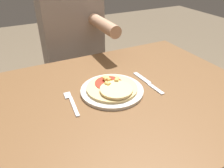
{
  "coord_description": "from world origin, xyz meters",
  "views": [
    {
      "loc": [
        -0.39,
        -0.68,
        1.25
      ],
      "look_at": [
        -0.03,
        0.04,
        0.77
      ],
      "focal_mm": 35.0,
      "sensor_mm": 36.0,
      "label": 1
    }
  ],
  "objects_px": {
    "plate": "(112,90)",
    "person_diner": "(74,46)",
    "knife": "(148,83)",
    "pizza": "(112,87)",
    "fork": "(71,102)",
    "dining_table": "(123,113)"
  },
  "relations": [
    {
      "from": "knife",
      "to": "pizza",
      "type": "bearing_deg",
      "value": 176.98
    },
    {
      "from": "knife",
      "to": "dining_table",
      "type": "bearing_deg",
      "value": -170.0
    },
    {
      "from": "dining_table",
      "to": "fork",
      "type": "bearing_deg",
      "value": 168.67
    },
    {
      "from": "dining_table",
      "to": "knife",
      "type": "height_order",
      "value": "knife"
    },
    {
      "from": "fork",
      "to": "person_diner",
      "type": "relative_size",
      "value": 0.15
    },
    {
      "from": "plate",
      "to": "dining_table",
      "type": "bearing_deg",
      "value": -48.48
    },
    {
      "from": "plate",
      "to": "person_diner",
      "type": "height_order",
      "value": "person_diner"
    },
    {
      "from": "dining_table",
      "to": "plate",
      "type": "xyz_separation_m",
      "value": [
        -0.03,
        0.04,
        0.11
      ]
    },
    {
      "from": "pizza",
      "to": "knife",
      "type": "relative_size",
      "value": 1.01
    },
    {
      "from": "fork",
      "to": "knife",
      "type": "height_order",
      "value": "same"
    },
    {
      "from": "person_diner",
      "to": "fork",
      "type": "bearing_deg",
      "value": -108.72
    },
    {
      "from": "dining_table",
      "to": "knife",
      "type": "distance_m",
      "value": 0.18
    },
    {
      "from": "pizza",
      "to": "knife",
      "type": "bearing_deg",
      "value": -3.02
    },
    {
      "from": "plate",
      "to": "person_diner",
      "type": "relative_size",
      "value": 0.23
    },
    {
      "from": "knife",
      "to": "fork",
      "type": "bearing_deg",
      "value": 177.26
    },
    {
      "from": "dining_table",
      "to": "fork",
      "type": "xyz_separation_m",
      "value": [
        -0.22,
        0.04,
        0.1
      ]
    },
    {
      "from": "plate",
      "to": "knife",
      "type": "bearing_deg",
      "value": -4.1
    },
    {
      "from": "dining_table",
      "to": "fork",
      "type": "relative_size",
      "value": 6.63
    },
    {
      "from": "pizza",
      "to": "plate",
      "type": "bearing_deg",
      "value": 94.16
    },
    {
      "from": "fork",
      "to": "knife",
      "type": "bearing_deg",
      "value": -2.74
    },
    {
      "from": "dining_table",
      "to": "pizza",
      "type": "relative_size",
      "value": 5.24
    },
    {
      "from": "pizza",
      "to": "fork",
      "type": "relative_size",
      "value": 1.26
    }
  ]
}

